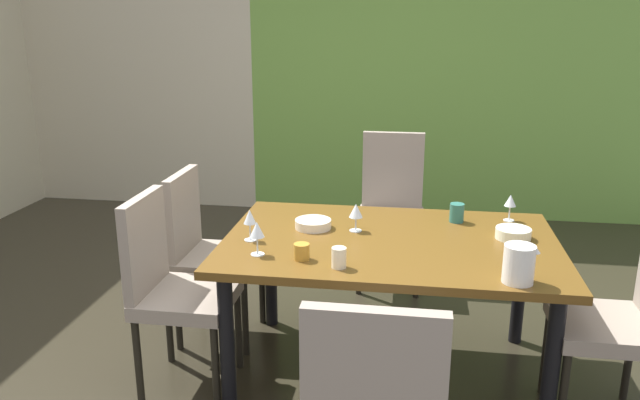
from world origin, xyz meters
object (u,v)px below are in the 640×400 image
at_px(wine_glass_right, 356,212).
at_px(cup_west, 302,252).
at_px(cup_near_window, 339,258).
at_px(pitcher_corner, 519,264).
at_px(wine_glass_south, 510,202).
at_px(serving_bowl_rear, 313,224).
at_px(cup_east, 457,213).
at_px(chair_right_near, 628,309).
at_px(chair_left_near, 171,282).
at_px(chair_left_far, 206,246).
at_px(serving_bowl_center, 513,233).
at_px(chair_head_far, 391,202).
at_px(dining_table, 390,255).
at_px(wine_glass_front, 257,231).
at_px(wine_glass_north, 250,218).

height_order(wine_glass_right, cup_west, wine_glass_right).
relative_size(cup_near_window, pitcher_corner, 0.56).
height_order(wine_glass_south, serving_bowl_rear, wine_glass_south).
height_order(cup_near_window, cup_east, cup_east).
bearing_deg(pitcher_corner, chair_right_near, 20.13).
bearing_deg(chair_left_near, cup_east, 113.01).
height_order(chair_left_far, wine_glass_right, chair_left_far).
xyz_separation_m(serving_bowl_center, pitcher_corner, (-0.06, -0.54, 0.05)).
bearing_deg(cup_east, cup_west, -137.55).
bearing_deg(chair_head_far, cup_east, 113.00).
bearing_deg(cup_near_window, dining_table, 62.61).
bearing_deg(chair_head_far, wine_glass_south, 128.42).
relative_size(wine_glass_south, cup_east, 1.44).
xyz_separation_m(wine_glass_front, cup_near_window, (0.39, -0.09, -0.07)).
bearing_deg(wine_glass_front, wine_glass_south, 29.87).
xyz_separation_m(wine_glass_north, cup_near_window, (0.47, -0.28, -0.07)).
xyz_separation_m(chair_left_near, wine_glass_right, (0.86, 0.35, 0.29)).
distance_m(chair_head_far, chair_left_near, 1.78).
bearing_deg(dining_table, chair_head_far, 92.04).
relative_size(serving_bowl_rear, cup_near_window, 2.04).
distance_m(wine_glass_front, serving_bowl_center, 1.25).
xyz_separation_m(dining_table, chair_left_near, (-1.04, -0.26, -0.11)).
height_order(chair_left_far, pitcher_corner, chair_left_far).
bearing_deg(pitcher_corner, cup_near_window, 176.53).
xyz_separation_m(chair_left_near, cup_near_window, (0.83, -0.14, 0.23)).
bearing_deg(chair_head_far, wine_glass_right, 83.00).
xyz_separation_m(dining_table, cup_east, (0.33, 0.33, 0.13)).
distance_m(cup_near_window, cup_east, 0.90).
height_order(wine_glass_front, pitcher_corner, pitcher_corner).
relative_size(serving_bowl_center, pitcher_corner, 1.06).
xyz_separation_m(serving_bowl_center, cup_east, (-0.26, 0.23, 0.02)).
bearing_deg(cup_near_window, serving_bowl_center, 31.90).
distance_m(chair_right_near, wine_glass_right, 1.30).
bearing_deg(wine_glass_south, wine_glass_right, -159.83).
height_order(chair_right_near, wine_glass_right, chair_right_near).
distance_m(wine_glass_front, cup_east, 1.12).
bearing_deg(wine_glass_right, wine_glass_front, -135.76).
distance_m(dining_table, wine_glass_right, 0.28).
relative_size(dining_table, cup_near_window, 17.79).
height_order(dining_table, cup_west, cup_west).
height_order(serving_bowl_center, cup_near_window, cup_near_window).
height_order(dining_table, wine_glass_north, wine_glass_north).
bearing_deg(wine_glass_north, dining_table, 9.99).
bearing_deg(wine_glass_north, chair_left_near, -159.50).
height_order(chair_left_near, wine_glass_north, chair_left_near).
height_order(wine_glass_right, wine_glass_front, wine_glass_front).
xyz_separation_m(chair_right_near, cup_east, (-0.71, 0.58, 0.22)).
bearing_deg(dining_table, serving_bowl_center, 9.74).
bearing_deg(wine_glass_north, cup_near_window, -30.57).
relative_size(dining_table, wine_glass_south, 11.26).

